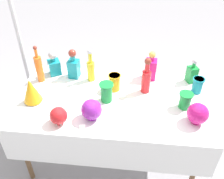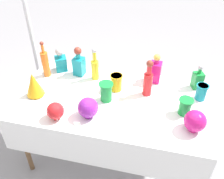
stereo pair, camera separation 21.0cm
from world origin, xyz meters
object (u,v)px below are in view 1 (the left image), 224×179
(round_bowl_0, at_px, (198,114))
(canopy_pole, at_px, (20,41))
(round_bowl_2, at_px, (59,116))
(fluted_vase_0, at_px, (31,90))
(tall_bottle_1, at_px, (39,68))
(slender_vase_0, at_px, (185,100))
(slender_vase_1, at_px, (198,85))
(square_decanter_0, at_px, (74,66))
(tall_bottle_0, at_px, (146,78))
(slender_vase_2, at_px, (114,82))
(square_decanter_2, at_px, (54,65))
(tall_bottle_2, at_px, (91,69))
(square_decanter_1, at_px, (151,67))
(slender_vase_3, at_px, (106,92))
(round_bowl_1, at_px, (92,110))
(square_decanter_3, at_px, (192,73))

(round_bowl_0, xyz_separation_m, canopy_pole, (-1.68, 0.76, 0.14))
(round_bowl_2, bearing_deg, fluted_vase_0, 141.63)
(tall_bottle_1, xyz_separation_m, slender_vase_0, (1.30, -0.25, -0.06))
(slender_vase_1, distance_m, round_bowl_0, 0.39)
(square_decanter_0, relative_size, fluted_vase_0, 1.34)
(square_decanter_0, height_order, round_bowl_0, square_decanter_0)
(tall_bottle_0, xyz_separation_m, slender_vase_2, (-0.28, 0.00, -0.06))
(square_decanter_2, relative_size, slender_vase_2, 1.60)
(tall_bottle_0, height_order, round_bowl_2, tall_bottle_0)
(tall_bottle_2, bearing_deg, slender_vase_1, -5.19)
(tall_bottle_2, bearing_deg, square_decanter_1, 9.19)
(tall_bottle_2, height_order, slender_vase_3, tall_bottle_2)
(tall_bottle_0, xyz_separation_m, canopy_pole, (-1.29, 0.41, 0.08))
(round_bowl_0, bearing_deg, slender_vase_0, 112.18)
(square_decanter_2, bearing_deg, tall_bottle_2, -10.23)
(slender_vase_2, xyz_separation_m, slender_vase_3, (-0.05, -0.16, 0.01))
(slender_vase_2, bearing_deg, fluted_vase_0, -160.49)
(tall_bottle_2, bearing_deg, slender_vase_0, -20.25)
(square_decanter_1, distance_m, slender_vase_0, 0.49)
(square_decanter_2, height_order, slender_vase_2, square_decanter_2)
(tall_bottle_2, height_order, square_decanter_0, tall_bottle_2)
(slender_vase_3, bearing_deg, square_decanter_2, 147.43)
(slender_vase_0, distance_m, fluted_vase_0, 1.27)
(square_decanter_2, xyz_separation_m, round_bowl_2, (0.23, -0.66, -0.03))
(tall_bottle_1, relative_size, round_bowl_1, 2.12)
(square_decanter_3, relative_size, fluted_vase_0, 1.08)
(tall_bottle_0, xyz_separation_m, fluted_vase_0, (-0.95, -0.24, -0.03))
(round_bowl_2, bearing_deg, tall_bottle_0, 35.55)
(square_decanter_1, height_order, square_decanter_2, square_decanter_1)
(tall_bottle_2, xyz_separation_m, fluted_vase_0, (-0.44, -0.36, -0.01))
(canopy_pole, bearing_deg, slender_vase_2, -22.08)
(round_bowl_1, relative_size, canopy_pole, 0.07)
(square_decanter_0, height_order, square_decanter_2, square_decanter_0)
(square_decanter_2, bearing_deg, square_decanter_3, 0.32)
(slender_vase_1, bearing_deg, slender_vase_0, -121.32)
(tall_bottle_0, distance_m, round_bowl_2, 0.81)
(tall_bottle_2, distance_m, round_bowl_1, 0.53)
(slender_vase_0, distance_m, round_bowl_1, 0.77)
(square_decanter_1, height_order, slender_vase_2, square_decanter_1)
(fluted_vase_0, height_order, canopy_pole, canopy_pole)
(round_bowl_2, bearing_deg, tall_bottle_2, 76.19)
(slender_vase_2, relative_size, canopy_pole, 0.06)
(square_decanter_1, height_order, round_bowl_2, square_decanter_1)
(square_decanter_0, distance_m, canopy_pole, 0.66)
(fluted_vase_0, bearing_deg, tall_bottle_0, 13.99)
(slender_vase_3, xyz_separation_m, fluted_vase_0, (-0.62, -0.08, 0.02))
(tall_bottle_0, xyz_separation_m, square_decanter_2, (-0.89, 0.19, -0.04))
(tall_bottle_1, distance_m, square_decanter_1, 1.04)
(tall_bottle_0, distance_m, canopy_pole, 1.35)
(tall_bottle_2, bearing_deg, tall_bottle_0, -13.92)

